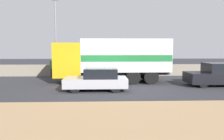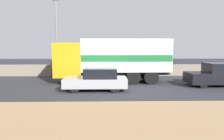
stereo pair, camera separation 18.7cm
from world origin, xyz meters
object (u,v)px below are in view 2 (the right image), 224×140
at_px(car_sedan_second, 218,75).
at_px(pedestrian, 53,67).
at_px(box_truck, 114,58).
at_px(street_lamp, 56,32).
at_px(car_hatchback, 97,79).

relative_size(car_sedan_second, pedestrian, 2.41).
xyz_separation_m(box_truck, car_sedan_second, (7.09, -1.78, -1.12)).
height_order(box_truck, car_sedan_second, box_truck).
height_order(street_lamp, box_truck, street_lamp).
bearing_deg(box_truck, pedestrian, -30.65).
bearing_deg(box_truck, street_lamp, -30.07).
distance_m(car_hatchback, car_sedan_second, 8.36).
xyz_separation_m(car_hatchback, pedestrian, (-4.25, 6.28, 0.19)).
xyz_separation_m(street_lamp, pedestrian, (-0.48, 0.35, -3.12)).
distance_m(street_lamp, pedestrian, 3.17).
bearing_deg(street_lamp, car_hatchback, -57.57).
distance_m(street_lamp, car_hatchback, 7.77).
xyz_separation_m(box_truck, pedestrian, (-5.41, 3.21, -1.01)).
relative_size(box_truck, car_hatchback, 2.22).
bearing_deg(car_hatchback, car_sedan_second, -171.06).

